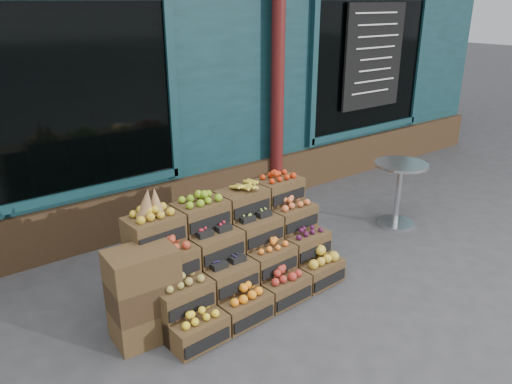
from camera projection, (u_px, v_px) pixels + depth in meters
ground at (313, 284)px, 5.13m from camera, size 60.00×60.00×0.00m
shop_facade at (100, 22)px, 8.05m from camera, size 12.00×6.24×4.80m
crate_display at (236, 257)px, 4.87m from camera, size 2.04×1.07×1.24m
spare_crates at (144, 295)px, 4.19m from camera, size 0.58×0.41×0.83m
bistro_table at (399, 187)px, 6.32m from camera, size 0.66×0.66×0.83m
shopkeeper at (71, 146)px, 5.97m from camera, size 0.91×0.73×2.19m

